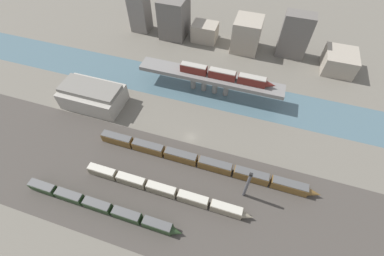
{
  "coord_description": "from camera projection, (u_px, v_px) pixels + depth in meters",
  "views": [
    {
      "loc": [
        18.66,
        -56.91,
        81.91
      ],
      "look_at": [
        0.0,
        1.86,
        3.6
      ],
      "focal_mm": 24.0,
      "sensor_mm": 36.0,
      "label": 1
    }
  ],
  "objects": [
    {
      "name": "bridge",
      "position": [
        210.0,
        78.0,
        111.91
      ],
      "size": [
        63.8,
        7.84,
        9.01
      ],
      "color": "slate",
      "rests_on": "ground"
    },
    {
      "name": "warehouse_building",
      "position": [
        93.0,
        96.0,
        109.41
      ],
      "size": [
        25.46,
        15.18,
        9.54
      ],
      "color": "#9E998E",
      "rests_on": "ground"
    },
    {
      "name": "train_yard_mid",
      "position": [
        165.0,
        190.0,
        85.43
      ],
      "size": [
        58.26,
        2.81,
        3.86
      ],
      "color": "gray",
      "rests_on": "ground"
    },
    {
      "name": "signal_tower",
      "position": [
        247.0,
        185.0,
        80.79
      ],
      "size": [
        1.0,
        0.97,
        14.84
      ],
      "color": "#4C4C51",
      "rests_on": "ground"
    },
    {
      "name": "railbed_yard",
      "position": [
        169.0,
        191.0,
        87.25
      ],
      "size": [
        280.0,
        42.0,
        0.01
      ],
      "primitive_type": "cube",
      "color": "#423D38",
      "rests_on": "ground"
    },
    {
      "name": "city_block_far_left",
      "position": [
        140.0,
        13.0,
        142.03
      ],
      "size": [
        9.85,
        9.32,
        19.9
      ],
      "primitive_type": "cube",
      "color": "slate",
      "rests_on": "ground"
    },
    {
      "name": "city_block_right",
      "position": [
        247.0,
        35.0,
        131.63
      ],
      "size": [
        13.51,
        14.58,
        16.47
      ],
      "primitive_type": "cube",
      "color": "gray",
      "rests_on": "ground"
    },
    {
      "name": "train_yard_near",
      "position": [
        101.0,
        206.0,
        82.15
      ],
      "size": [
        54.19,
        2.92,
        3.67
      ],
      "color": "#23381E",
      "rests_on": "ground"
    },
    {
      "name": "city_block_tall",
      "position": [
        339.0,
        61.0,
        123.68
      ],
      "size": [
        14.48,
        15.66,
        9.3
      ],
      "primitive_type": "cube",
      "color": "gray",
      "rests_on": "ground"
    },
    {
      "name": "city_block_center",
      "position": [
        205.0,
        32.0,
        139.35
      ],
      "size": [
        13.23,
        10.02,
        9.47
      ],
      "primitive_type": "cube",
      "color": "gray",
      "rests_on": "ground"
    },
    {
      "name": "river_water",
      "position": [
        209.0,
        91.0,
        117.75
      ],
      "size": [
        320.0,
        20.35,
        0.01
      ],
      "primitive_type": "cube",
      "color": "#47606B",
      "rests_on": "ground"
    },
    {
      "name": "city_block_far_right",
      "position": [
        295.0,
        36.0,
        126.05
      ],
      "size": [
        13.98,
        8.02,
        22.07
      ],
      "primitive_type": "cube",
      "color": "#605B56",
      "rests_on": "ground"
    },
    {
      "name": "train_yard_far",
      "position": [
        202.0,
        162.0,
        92.09
      ],
      "size": [
        80.92,
        3.15,
        4.05
      ],
      "color": "brown",
      "rests_on": "ground"
    },
    {
      "name": "train_on_bridge",
      "position": [
        226.0,
        75.0,
        107.95
      ],
      "size": [
        40.88,
        3.11,
        3.86
      ],
      "color": "#5B1E19",
      "rests_on": "bridge"
    },
    {
      "name": "city_block_left",
      "position": [
        174.0,
        17.0,
        138.1
      ],
      "size": [
        13.73,
        15.47,
        20.82
      ],
      "primitive_type": "cube",
      "color": "#605B56",
      "rests_on": "ground"
    },
    {
      "name": "ground_plane",
      "position": [
        191.0,
        137.0,
        101.4
      ],
      "size": [
        400.0,
        400.0,
        0.0
      ],
      "primitive_type": "plane",
      "color": "#666056"
    }
  ]
}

